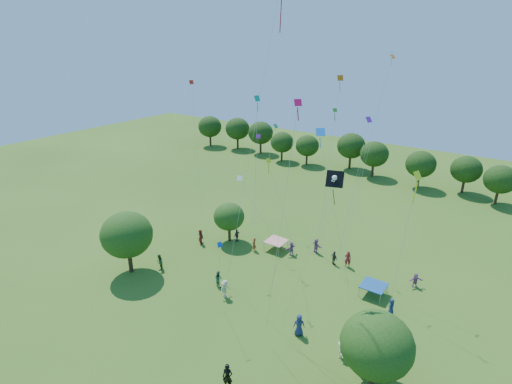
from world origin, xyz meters
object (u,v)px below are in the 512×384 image
at_px(tent_blue, 374,286).
at_px(red_high_kite, 268,57).
at_px(near_tree_west, 127,235).
at_px(pirate_kite, 333,182).
at_px(tent_red_stripe, 276,241).
at_px(near_tree_east, 377,345).
at_px(man_in_black, 228,377).
at_px(near_tree_north, 229,217).

xyz_separation_m(tent_blue, red_high_kite, (-7.54, -7.06, 20.46)).
relative_size(near_tree_west, pirate_kite, 0.51).
bearing_deg(pirate_kite, tent_red_stripe, 136.20).
relative_size(near_tree_west, near_tree_east, 1.12).
relative_size(man_in_black, pirate_kite, 0.15).
xyz_separation_m(man_in_black, pirate_kite, (3.29, 8.01, 12.56)).
bearing_deg(near_tree_west, near_tree_north, 69.35).
bearing_deg(tent_blue, near_tree_east, -71.02).
height_order(near_tree_north, man_in_black, near_tree_north).
height_order(near_tree_west, red_high_kite, red_high_kite).
distance_m(near_tree_north, near_tree_east, 24.30).
xyz_separation_m(tent_red_stripe, red_high_kite, (4.66, -9.25, 20.46)).
relative_size(near_tree_west, tent_blue, 3.02).
height_order(pirate_kite, red_high_kite, red_high_kite).
bearing_deg(pirate_kite, near_tree_west, -174.16).
height_order(near_tree_east, pirate_kite, pirate_kite).
relative_size(tent_blue, red_high_kite, 0.09).
relative_size(tent_red_stripe, pirate_kite, 0.17).
bearing_deg(red_high_kite, tent_blue, 43.10).
height_order(near_tree_west, man_in_black, near_tree_west).
xyz_separation_m(near_tree_west, near_tree_north, (4.21, 11.18, -1.12)).
height_order(tent_blue, pirate_kite, pirate_kite).
distance_m(near_tree_west, man_in_black, 18.79).
distance_m(near_tree_north, man_in_black, 21.75).
distance_m(near_tree_north, tent_red_stripe, 6.24).
relative_size(near_tree_west, near_tree_north, 1.38).
distance_m(near_tree_west, pirate_kite, 22.88).
xyz_separation_m(near_tree_west, tent_blue, (22.10, 10.40, -3.27)).
distance_m(near_tree_east, tent_red_stripe, 20.47).
height_order(near_tree_east, man_in_black, near_tree_east).
bearing_deg(red_high_kite, pirate_kite, -10.99).
relative_size(tent_red_stripe, man_in_black, 1.11).
bearing_deg(tent_blue, man_in_black, -105.67).
relative_size(near_tree_east, pirate_kite, 0.46).
xyz_separation_m(near_tree_west, red_high_kite, (14.56, 3.35, 17.19)).
xyz_separation_m(near_tree_west, tent_red_stripe, (9.90, 12.60, -3.27)).
xyz_separation_m(near_tree_north, tent_blue, (17.89, -0.77, -2.14)).
height_order(near_tree_east, tent_red_stripe, near_tree_east).
bearing_deg(near_tree_east, tent_red_stripe, 141.21).
bearing_deg(tent_red_stripe, pirate_kite, -43.80).
bearing_deg(tent_blue, near_tree_north, 177.53).
height_order(near_tree_west, near_tree_north, near_tree_west).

